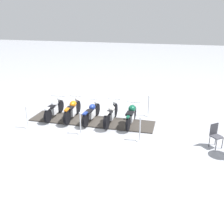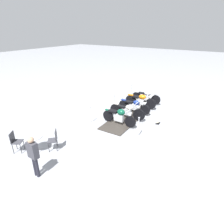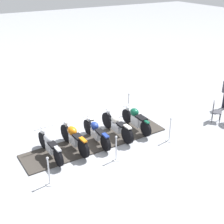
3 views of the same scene
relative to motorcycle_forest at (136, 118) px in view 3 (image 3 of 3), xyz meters
name	(u,v)px [view 3 (image 3 of 3)]	position (x,y,z in m)	size (l,w,h in m)	color
ground_plane	(97,142)	(-1.99, -0.09, -0.55)	(80.00, 80.00, 0.00)	#A8AAB2
display_platform	(97,142)	(-1.99, -0.09, -0.52)	(6.18, 1.43, 0.05)	#38332D
motorcycle_forest	(136,118)	(0.00, 0.00, 0.00)	(0.67, 2.09, 0.96)	black
motorcycle_cream	(117,125)	(-1.00, -0.03, -0.05)	(0.62, 2.28, 1.05)	black
motorcycle_navy	(96,132)	(-1.99, -0.06, -0.07)	(0.65, 2.19, 0.93)	black
motorcycle_copper	(74,137)	(-2.99, -0.09, -0.01)	(0.67, 2.18, 1.04)	black
motorcycle_chrome	(50,145)	(-3.98, -0.11, -0.04)	(0.79, 2.13, 0.98)	black
stanchion_left_mid	(116,152)	(-1.95, -1.57, -0.19)	(0.30, 0.30, 1.03)	silver
stanchion_right_front	(128,108)	(0.60, 1.47, -0.21)	(0.35, 0.35, 1.10)	silver
stanchion_left_front	(170,133)	(0.68, -1.50, -0.20)	(0.32, 0.32, 1.06)	silver
stanchion_left_rear	(49,175)	(-4.58, -1.64, -0.18)	(0.30, 0.30, 1.07)	silver
info_placard	(90,119)	(-1.33, 1.79, -0.49)	(0.35, 0.21, 0.18)	#333338
cafe_chair_near_table	(215,110)	(3.63, -1.20, 0.00)	(0.57, 0.57, 0.97)	#2D2D33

